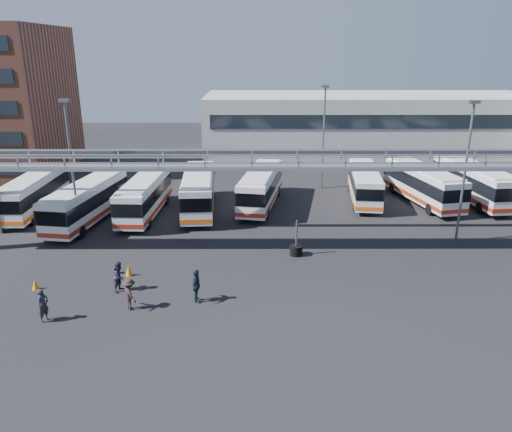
{
  "coord_description": "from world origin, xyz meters",
  "views": [
    {
      "loc": [
        -2.84,
        -27.21,
        13.44
      ],
      "look_at": [
        -2.73,
        6.0,
        2.34
      ],
      "focal_mm": 35.0,
      "sensor_mm": 36.0,
      "label": 1
    }
  ],
  "objects_px": {
    "light_pole_left": "(71,163)",
    "cone_right": "(129,271)",
    "bus_1": "(87,201)",
    "bus_6": "(364,183)",
    "cone_left": "(35,284)",
    "tire_stack": "(296,249)",
    "pedestrian_c": "(130,294)",
    "bus_4": "(261,186)",
    "light_pole_back": "(324,132)",
    "bus_7": "(423,183)",
    "bus_2": "(145,195)",
    "pedestrian_a": "(43,305)",
    "light_pole_mid": "(466,165)",
    "bus_0": "(34,193)",
    "bus_8": "(473,182)",
    "bus_3": "(198,190)",
    "pedestrian_d": "(196,286)",
    "pedestrian_b": "(120,276)"
  },
  "relations": [
    {
      "from": "light_pole_left",
      "to": "cone_right",
      "type": "relative_size",
      "value": 14.76
    },
    {
      "from": "bus_1",
      "to": "bus_6",
      "type": "height_order",
      "value": "bus_1"
    },
    {
      "from": "bus_6",
      "to": "bus_1",
      "type": "bearing_deg",
      "value": -158.8
    },
    {
      "from": "cone_left",
      "to": "tire_stack",
      "type": "relative_size",
      "value": 0.25
    },
    {
      "from": "bus_1",
      "to": "pedestrian_c",
      "type": "bearing_deg",
      "value": -55.81
    },
    {
      "from": "bus_4",
      "to": "light_pole_back",
      "type": "bearing_deg",
      "value": 54.25
    },
    {
      "from": "bus_7",
      "to": "tire_stack",
      "type": "distance_m",
      "value": 17.68
    },
    {
      "from": "bus_2",
      "to": "pedestrian_a",
      "type": "relative_size",
      "value": 5.77
    },
    {
      "from": "light_pole_back",
      "to": "light_pole_mid",
      "type": "bearing_deg",
      "value": -61.93
    },
    {
      "from": "pedestrian_c",
      "to": "bus_6",
      "type": "bearing_deg",
      "value": -77.26
    },
    {
      "from": "light_pole_left",
      "to": "pedestrian_c",
      "type": "relative_size",
      "value": 5.73
    },
    {
      "from": "light_pole_back",
      "to": "bus_2",
      "type": "relative_size",
      "value": 0.96
    },
    {
      "from": "cone_left",
      "to": "bus_2",
      "type": "bearing_deg",
      "value": 75.32
    },
    {
      "from": "cone_right",
      "to": "tire_stack",
      "type": "height_order",
      "value": "tire_stack"
    },
    {
      "from": "bus_7",
      "to": "cone_right",
      "type": "relative_size",
      "value": 16.2
    },
    {
      "from": "bus_0",
      "to": "bus_1",
      "type": "bearing_deg",
      "value": -26.97
    },
    {
      "from": "bus_7",
      "to": "bus_8",
      "type": "bearing_deg",
      "value": -6.84
    },
    {
      "from": "bus_4",
      "to": "cone_right",
      "type": "xyz_separation_m",
      "value": [
        -8.44,
        -14.69,
        -1.47
      ]
    },
    {
      "from": "light_pole_left",
      "to": "bus_2",
      "type": "bearing_deg",
      "value": 53.98
    },
    {
      "from": "bus_6",
      "to": "tire_stack",
      "type": "distance_m",
      "value": 15.0
    },
    {
      "from": "bus_8",
      "to": "cone_left",
      "type": "xyz_separation_m",
      "value": [
        -33.13,
        -17.89,
        -1.58
      ]
    },
    {
      "from": "bus_3",
      "to": "pedestrian_a",
      "type": "height_order",
      "value": "bus_3"
    },
    {
      "from": "cone_left",
      "to": "light_pole_mid",
      "type": "bearing_deg",
      "value": 15.31
    },
    {
      "from": "light_pole_left",
      "to": "bus_8",
      "type": "height_order",
      "value": "light_pole_left"
    },
    {
      "from": "bus_4",
      "to": "bus_7",
      "type": "distance_m",
      "value": 14.84
    },
    {
      "from": "light_pole_mid",
      "to": "bus_8",
      "type": "height_order",
      "value": "light_pole_mid"
    },
    {
      "from": "light_pole_mid",
      "to": "bus_1",
      "type": "distance_m",
      "value": 28.99
    },
    {
      "from": "pedestrian_d",
      "to": "cone_left",
      "type": "xyz_separation_m",
      "value": [
        -9.7,
        1.56,
        -0.66
      ]
    },
    {
      "from": "light_pole_left",
      "to": "cone_left",
      "type": "relative_size",
      "value": 15.95
    },
    {
      "from": "bus_8",
      "to": "light_pole_back",
      "type": "bearing_deg",
      "value": 154.3
    },
    {
      "from": "light_pole_left",
      "to": "bus_8",
      "type": "xyz_separation_m",
      "value": [
        33.35,
        9.28,
        -3.83
      ]
    },
    {
      "from": "bus_2",
      "to": "bus_7",
      "type": "xyz_separation_m",
      "value": [
        24.68,
        3.58,
        0.08
      ]
    },
    {
      "from": "pedestrian_d",
      "to": "cone_left",
      "type": "bearing_deg",
      "value": 88.47
    },
    {
      "from": "pedestrian_c",
      "to": "tire_stack",
      "type": "height_order",
      "value": "tire_stack"
    },
    {
      "from": "pedestrian_c",
      "to": "light_pole_back",
      "type": "bearing_deg",
      "value": -66.2
    },
    {
      "from": "bus_7",
      "to": "pedestrian_b",
      "type": "bearing_deg",
      "value": -154.15
    },
    {
      "from": "bus_2",
      "to": "pedestrian_d",
      "type": "bearing_deg",
      "value": -66.02
    },
    {
      "from": "pedestrian_a",
      "to": "pedestrian_c",
      "type": "distance_m",
      "value": 4.36
    },
    {
      "from": "pedestrian_a",
      "to": "pedestrian_d",
      "type": "xyz_separation_m",
      "value": [
        7.68,
        2.08,
        0.06
      ]
    },
    {
      "from": "cone_left",
      "to": "tire_stack",
      "type": "height_order",
      "value": "tire_stack"
    },
    {
      "from": "light_pole_back",
      "to": "bus_7",
      "type": "xyz_separation_m",
      "value": [
        8.54,
        -5.1,
        -3.89
      ]
    },
    {
      "from": "light_pole_back",
      "to": "bus_2",
      "type": "bearing_deg",
      "value": -151.72
    },
    {
      "from": "bus_1",
      "to": "pedestrian_d",
      "type": "distance_m",
      "value": 17.04
    },
    {
      "from": "pedestrian_d",
      "to": "light_pole_back",
      "type": "bearing_deg",
      "value": -15.02
    },
    {
      "from": "bus_2",
      "to": "pedestrian_d",
      "type": "distance_m",
      "value": 16.65
    },
    {
      "from": "bus_0",
      "to": "tire_stack",
      "type": "distance_m",
      "value": 23.87
    },
    {
      "from": "bus_7",
      "to": "tire_stack",
      "type": "relative_size",
      "value": 4.43
    },
    {
      "from": "light_pole_mid",
      "to": "bus_6",
      "type": "distance_m",
      "value": 12.18
    },
    {
      "from": "bus_3",
      "to": "bus_7",
      "type": "bearing_deg",
      "value": 2.62
    },
    {
      "from": "pedestrian_a",
      "to": "tire_stack",
      "type": "xyz_separation_m",
      "value": [
        13.78,
        8.75,
        -0.49
      ]
    }
  ]
}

